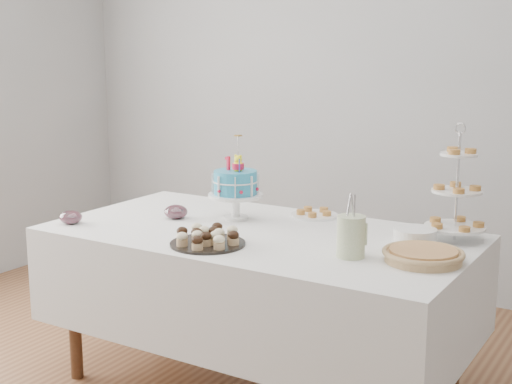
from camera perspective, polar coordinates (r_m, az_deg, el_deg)
The scene contains 11 objects.
walls at distance 2.90m, azimuth -2.88°, elevation 6.68°, with size 5.04×4.04×2.70m.
table at distance 3.32m, azimuth 0.21°, elevation -6.98°, with size 1.92×1.02×0.77m.
birthday_cake at distance 3.46m, azimuth -1.65°, elevation -0.38°, with size 0.27×0.27×0.41m.
cupcake_tray at distance 3.03m, azimuth -3.89°, elevation -3.59°, with size 0.32×0.32×0.07m.
pie at distance 2.87m, azimuth 13.23°, elevation -4.91°, with size 0.32×0.32×0.05m.
tiered_stand at distance 3.19m, azimuth 15.77°, elevation 0.02°, with size 0.26×0.26×0.51m.
plate_stack at distance 3.10m, azimuth 12.59°, elevation -3.51°, with size 0.18×0.18×0.07m.
pastry_plate at distance 3.55m, azimuth 4.69°, elevation -1.71°, with size 0.23×0.23×0.04m.
jam_bowl_a at distance 3.50m, azimuth -14.59°, elevation -1.99°, with size 0.11×0.11×0.06m.
jam_bowl_b at distance 3.51m, azimuth -6.43°, elevation -1.60°, with size 0.12×0.12×0.07m.
utensil_pitcher at distance 2.86m, azimuth 7.62°, elevation -3.41°, with size 0.12×0.11×0.26m.
Camera 1 is at (1.63, -2.39, 1.59)m, focal length 50.00 mm.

